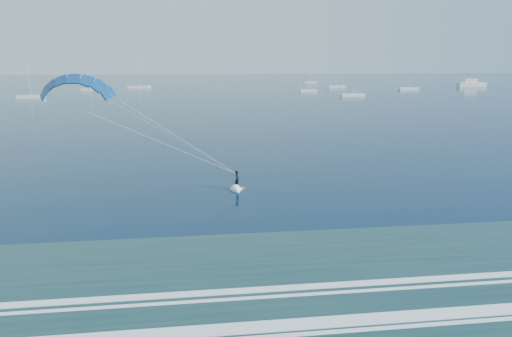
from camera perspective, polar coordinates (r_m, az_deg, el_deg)
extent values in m
cube|color=#1E423F|center=(29.27, 13.59, -15.22)|extent=(600.00, 22.00, 0.03)
cube|color=white|center=(27.25, 15.52, -17.60)|extent=(600.00, 1.10, 0.07)
cube|color=white|center=(30.49, 12.58, -13.89)|extent=(600.00, 0.70, 0.07)
cube|color=orange|center=(50.45, -2.35, -2.48)|extent=(1.60, 0.51, 0.09)
imported|color=black|center=(50.17, -2.36, -1.35)|extent=(0.59, 0.79, 1.97)
cone|color=white|center=(49.18, -2.40, -2.86)|extent=(1.31, 1.74, 1.10)
cube|color=white|center=(270.65, 25.33, 9.46)|extent=(15.20, 4.05, 2.23)
cube|color=white|center=(270.02, 25.20, 9.92)|extent=(7.09, 3.24, 2.03)
cylinder|color=silver|center=(269.95, 25.24, 10.34)|extent=(0.16, 0.16, 2.00)
cube|color=white|center=(189.67, -26.34, 8.04)|extent=(9.71, 2.40, 1.20)
cylinder|color=silver|center=(189.33, -26.55, 10.00)|extent=(0.18, 0.18, 11.87)
cylinder|color=silver|center=(189.19, -26.04, 8.49)|extent=(2.60, 0.12, 0.12)
cube|color=white|center=(225.96, -19.99, 9.26)|extent=(8.25, 2.40, 1.20)
cylinder|color=silver|center=(225.69, -20.10, 10.70)|extent=(0.18, 0.18, 10.19)
cylinder|color=silver|center=(225.62, -19.71, 9.64)|extent=(2.60, 0.12, 0.12)
cube|color=white|center=(238.22, -14.43, 9.82)|extent=(10.85, 2.40, 1.20)
cylinder|color=silver|center=(237.93, -14.53, 11.54)|extent=(0.18, 0.18, 13.13)
cylinder|color=silver|center=(238.00, -14.16, 10.17)|extent=(2.60, 0.12, 0.12)
cube|color=white|center=(205.24, 6.51, 9.63)|extent=(7.10, 2.40, 1.20)
cylinder|color=silver|center=(204.98, 6.54, 11.04)|extent=(0.18, 0.18, 8.88)
cylinder|color=silver|center=(205.44, 6.85, 10.02)|extent=(2.60, 0.12, 0.12)
cube|color=white|center=(283.84, 6.81, 10.65)|extent=(7.89, 2.40, 1.20)
cylinder|color=silver|center=(283.63, 6.84, 11.74)|extent=(0.18, 0.18, 9.64)
cylinder|color=silver|center=(284.06, 7.05, 10.93)|extent=(2.60, 0.12, 0.12)
cube|color=white|center=(239.01, 10.01, 10.04)|extent=(8.64, 2.40, 1.20)
cylinder|color=silver|center=(238.76, 10.07, 11.45)|extent=(0.18, 0.18, 10.60)
cylinder|color=silver|center=(239.29, 10.31, 10.37)|extent=(2.60, 0.12, 0.12)
cube|color=white|center=(230.69, 18.55, 9.44)|extent=(9.40, 2.40, 1.20)
cylinder|color=silver|center=(230.42, 18.66, 11.01)|extent=(0.18, 0.18, 11.44)
cylinder|color=silver|center=(231.14, 18.84, 9.78)|extent=(2.60, 0.12, 0.12)
cube|color=white|center=(182.31, 11.96, 8.96)|extent=(8.91, 2.40, 1.20)
cylinder|color=silver|center=(182.00, 12.05, 10.67)|extent=(0.18, 0.18, 9.67)
cylinder|color=silver|center=(182.61, 12.35, 9.39)|extent=(2.60, 0.12, 0.12)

